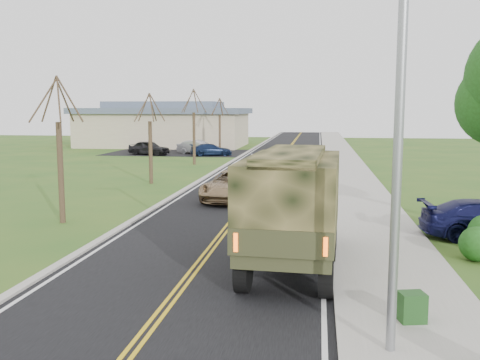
% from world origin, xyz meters
% --- Properties ---
extents(ground, '(160.00, 160.00, 0.00)m').
position_xyz_m(ground, '(0.00, 0.00, 0.00)').
color(ground, '#2B551C').
rests_on(ground, ground).
extents(road, '(8.00, 120.00, 0.01)m').
position_xyz_m(road, '(0.00, 40.00, 0.01)').
color(road, black).
rests_on(road, ground).
extents(curb_right, '(0.30, 120.00, 0.12)m').
position_xyz_m(curb_right, '(4.15, 40.00, 0.06)').
color(curb_right, '#9E998E').
rests_on(curb_right, ground).
extents(sidewalk_right, '(3.20, 120.00, 0.10)m').
position_xyz_m(sidewalk_right, '(5.90, 40.00, 0.05)').
color(sidewalk_right, '#9E998E').
rests_on(sidewalk_right, ground).
extents(curb_left, '(0.30, 120.00, 0.10)m').
position_xyz_m(curb_left, '(-4.15, 40.00, 0.05)').
color(curb_left, '#9E998E').
rests_on(curb_left, ground).
extents(street_light, '(1.65, 0.22, 8.00)m').
position_xyz_m(street_light, '(4.90, -0.50, 4.43)').
color(street_light, gray).
rests_on(street_light, ground).
extents(bare_tree_a, '(1.93, 2.26, 6.08)m').
position_xyz_m(bare_tree_a, '(-7.00, 10.00, 2.63)').
color(bare_tree_a, '#38281C').
rests_on(bare_tree_a, ground).
extents(bare_tree_b, '(1.83, 2.14, 5.73)m').
position_xyz_m(bare_tree_b, '(-7.00, 22.00, 2.48)').
color(bare_tree_b, '#38281C').
rests_on(bare_tree_b, ground).
extents(bare_tree_c, '(2.04, 2.39, 6.42)m').
position_xyz_m(bare_tree_c, '(-7.00, 34.00, 2.78)').
color(bare_tree_c, '#38281C').
rests_on(bare_tree_c, ground).
extents(bare_tree_d, '(1.88, 2.20, 5.91)m').
position_xyz_m(bare_tree_d, '(-7.00, 46.00, 2.55)').
color(bare_tree_d, '#38281C').
rests_on(bare_tree_d, ground).
extents(commercial_building, '(25.50, 21.50, 5.65)m').
position_xyz_m(commercial_building, '(-15.98, 55.97, 2.69)').
color(commercial_building, tan).
rests_on(commercial_building, ground).
extents(military_truck, '(2.82, 7.25, 3.56)m').
position_xyz_m(military_truck, '(2.86, 4.97, 2.04)').
color(military_truck, black).
rests_on(military_truck, ground).
extents(suv_champagne, '(3.08, 5.78, 1.54)m').
position_xyz_m(suv_champagne, '(-0.80, 16.67, 0.77)').
color(suv_champagne, '#917552').
rests_on(suv_champagne, ground).
extents(sedan_silver, '(1.77, 4.14, 1.33)m').
position_xyz_m(sedan_silver, '(-0.80, 29.24, 0.66)').
color(sedan_silver, '#A7A7AC').
rests_on(sedan_silver, ground).
extents(utility_box_far, '(0.64, 0.57, 0.65)m').
position_xyz_m(utility_box_far, '(5.64, 1.01, 0.43)').
color(utility_box_far, '#1B4418').
rests_on(utility_box_far, sidewalk_right).
extents(lot_car_dark, '(4.63, 2.76, 1.48)m').
position_xyz_m(lot_car_dark, '(-13.79, 42.52, 0.74)').
color(lot_car_dark, black).
rests_on(lot_car_dark, ground).
extents(lot_car_silver, '(4.73, 2.79, 1.47)m').
position_xyz_m(lot_car_silver, '(-9.04, 44.40, 0.74)').
color(lot_car_silver, '#A6A6AB').
rests_on(lot_car_silver, ground).
extents(lot_car_navy, '(4.56, 3.08, 1.23)m').
position_xyz_m(lot_car_navy, '(-7.26, 42.58, 0.61)').
color(lot_car_navy, '#101C3B').
rests_on(lot_car_navy, ground).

